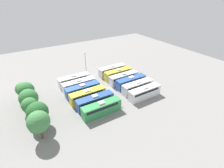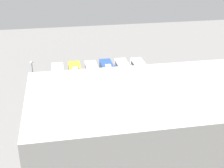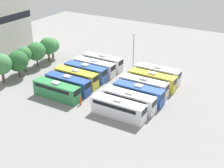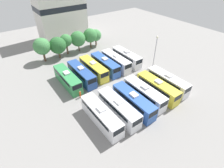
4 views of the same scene
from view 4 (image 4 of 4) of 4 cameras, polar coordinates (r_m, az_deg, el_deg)
ground_plane at (r=41.78m, az=1.53°, el=-0.74°), size 113.43×113.43×0.00m
bus_0 at (r=32.30m, az=-3.56°, el=-10.11°), size 2.62×10.53×3.63m
bus_1 at (r=33.60m, az=2.09°, el=-7.76°), size 2.62×10.53×3.63m
bus_2 at (r=35.25m, az=6.97°, el=-5.53°), size 2.62×10.53×3.63m
bus_3 at (r=37.50m, az=10.40°, el=-2.95°), size 2.62×10.53×3.63m
bus_4 at (r=39.65m, az=14.59°, el=-1.16°), size 2.62×10.53×3.63m
bus_5 at (r=42.31m, az=17.64°, el=0.85°), size 2.62×10.53×3.63m
bus_6 at (r=42.54m, az=-14.32°, el=1.72°), size 2.62×10.53×3.63m
bus_7 at (r=43.65m, az=-9.94°, el=3.34°), size 2.62×10.53×3.63m
bus_8 at (r=45.41m, az=-6.09°, el=5.12°), size 2.62×10.53×3.63m
bus_9 at (r=47.00m, az=-2.28°, el=6.47°), size 2.62×10.53×3.63m
bus_10 at (r=48.58m, az=1.25°, el=7.55°), size 2.62×10.53×3.63m
bus_11 at (r=50.81m, az=4.70°, el=8.80°), size 2.62×10.53×3.63m
worker_person at (r=38.68m, az=-10.33°, el=-3.38°), size 0.36×0.36×1.79m
light_pole at (r=47.84m, az=14.10°, el=11.58°), size 0.60×0.60×9.02m
tree_0 at (r=53.98m, az=-21.93°, el=11.30°), size 4.74×4.74×7.02m
tree_1 at (r=54.75m, az=-17.31°, el=11.93°), size 4.92×4.92×6.48m
tree_2 at (r=56.48m, az=-14.83°, el=13.55°), size 3.77×3.77×6.34m
tree_3 at (r=57.65m, az=-11.07°, el=14.26°), size 4.77×4.77×6.54m
tree_4 at (r=59.41m, az=-7.15°, el=15.43°), size 4.50×4.50×6.53m
tree_5 at (r=61.32m, az=-5.39°, el=15.56°), size 3.92×3.92×5.58m
depot_building at (r=69.44m, az=-16.57°, el=22.25°), size 16.56×9.05×19.60m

